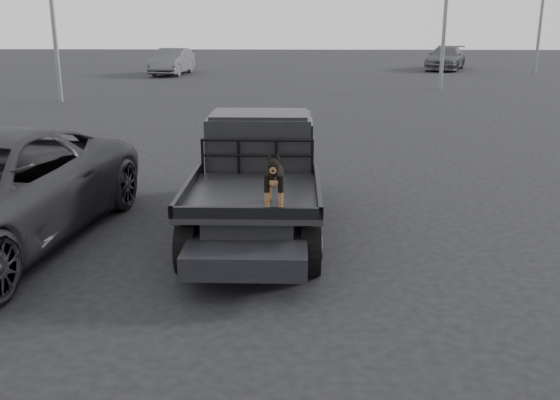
# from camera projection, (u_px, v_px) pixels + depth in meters

# --- Properties ---
(ground) EXTENTS (120.00, 120.00, 0.00)m
(ground) POSITION_uv_depth(u_px,v_px,m) (211.00, 295.00, 7.80)
(ground) COLOR black
(ground) RESTS_ON ground
(flatbed_ute) EXTENTS (2.00, 5.40, 0.92)m
(flatbed_ute) POSITION_uv_depth(u_px,v_px,m) (257.00, 205.00, 9.97)
(flatbed_ute) COLOR black
(flatbed_ute) RESTS_ON ground
(ute_cab) EXTENTS (1.72, 1.30, 0.88)m
(ute_cab) POSITION_uv_depth(u_px,v_px,m) (260.00, 138.00, 10.62)
(ute_cab) COLOR black
(ute_cab) RESTS_ON flatbed_ute
(headache_rack) EXTENTS (1.80, 0.08, 0.55)m
(headache_rack) POSITION_uv_depth(u_px,v_px,m) (257.00, 157.00, 9.95)
(headache_rack) COLOR black
(headache_rack) RESTS_ON flatbed_ute
(dog) EXTENTS (0.32, 0.60, 0.74)m
(dog) POSITION_uv_depth(u_px,v_px,m) (274.00, 178.00, 8.27)
(dog) COLOR black
(dog) RESTS_ON flatbed_ute
(distant_car_a) EXTENTS (2.04, 4.76, 1.52)m
(distant_car_a) POSITION_uv_depth(u_px,v_px,m) (172.00, 61.00, 37.09)
(distant_car_a) COLOR #4C4B51
(distant_car_a) RESTS_ON ground
(distant_car_b) EXTENTS (3.74, 5.50, 1.48)m
(distant_car_b) POSITION_uv_depth(u_px,v_px,m) (446.00, 58.00, 40.46)
(distant_car_b) COLOR #4A4A4F
(distant_car_b) RESTS_ON ground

